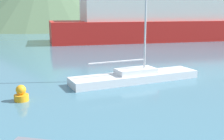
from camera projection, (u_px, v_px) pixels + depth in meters
name	position (u px, v px, depth m)	size (l,w,h in m)	color
sailboat_inner	(136.00, 75.00, 18.25)	(8.76, 4.74, 11.13)	silver
ferry_distant	(154.00, 21.00, 42.83)	(32.20, 13.45, 8.39)	red
buoy_marker	(21.00, 94.00, 14.28)	(0.73, 0.73, 0.84)	orange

